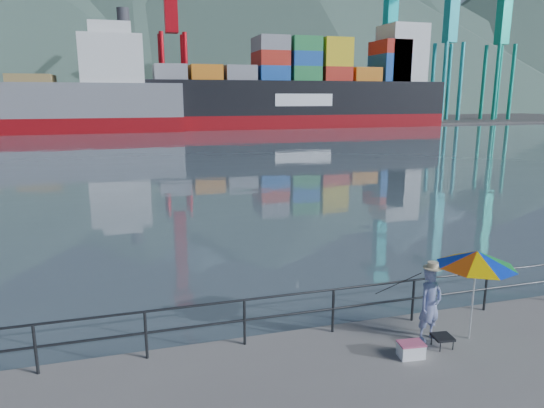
{
  "coord_description": "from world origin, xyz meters",
  "views": [
    {
      "loc": [
        -3.05,
        -7.43,
        5.12
      ],
      "look_at": [
        0.84,
        6.0,
        2.0
      ],
      "focal_mm": 32.0,
      "sensor_mm": 36.0,
      "label": 1
    }
  ],
  "objects_px": {
    "fisherman": "(430,304)",
    "cooler_bag": "(411,351)",
    "beach_umbrella": "(477,259)",
    "bulk_carrier": "(3,103)",
    "container_ship": "(304,92)"
  },
  "relations": [
    {
      "from": "fisherman",
      "to": "cooler_bag",
      "type": "xyz_separation_m",
      "value": [
        -0.76,
        -0.55,
        -0.66
      ]
    },
    {
      "from": "beach_umbrella",
      "to": "bulk_carrier",
      "type": "distance_m",
      "value": 76.12
    },
    {
      "from": "fisherman",
      "to": "bulk_carrier",
      "type": "distance_m",
      "value": 75.66
    },
    {
      "from": "beach_umbrella",
      "to": "cooler_bag",
      "type": "bearing_deg",
      "value": -168.79
    },
    {
      "from": "fisherman",
      "to": "cooler_bag",
      "type": "relative_size",
      "value": 3.27
    },
    {
      "from": "fisherman",
      "to": "beach_umbrella",
      "type": "bearing_deg",
      "value": -29.04
    },
    {
      "from": "fisherman",
      "to": "beach_umbrella",
      "type": "xyz_separation_m",
      "value": [
        0.88,
        -0.23,
        1.01
      ]
    },
    {
      "from": "fisherman",
      "to": "container_ship",
      "type": "bearing_deg",
      "value": 57.77
    },
    {
      "from": "beach_umbrella",
      "to": "bulk_carrier",
      "type": "xyz_separation_m",
      "value": [
        -24.45,
        72.05,
        2.26
      ]
    },
    {
      "from": "cooler_bag",
      "to": "container_ship",
      "type": "height_order",
      "value": "container_ship"
    },
    {
      "from": "fisherman",
      "to": "bulk_carrier",
      "type": "bearing_deg",
      "value": 93.8
    },
    {
      "from": "beach_umbrella",
      "to": "cooler_bag",
      "type": "distance_m",
      "value": 2.36
    },
    {
      "from": "cooler_bag",
      "to": "beach_umbrella",
      "type": "bearing_deg",
      "value": 17.17
    },
    {
      "from": "fisherman",
      "to": "cooler_bag",
      "type": "distance_m",
      "value": 1.15
    },
    {
      "from": "cooler_bag",
      "to": "bulk_carrier",
      "type": "bearing_deg",
      "value": 113.45
    }
  ]
}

